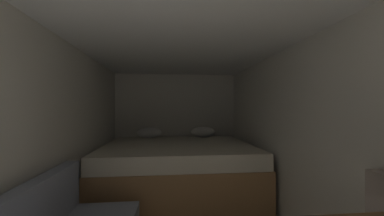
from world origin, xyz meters
TOP-DOWN VIEW (x-y plane):
  - wall_back at (0.00, 4.29)m, footprint 2.48×0.05m
  - wall_left at (-1.21, 1.83)m, footprint 0.05×4.87m
  - wall_right at (1.21, 1.83)m, footprint 0.05×4.87m
  - ceiling_slab at (0.00, 1.83)m, footprint 2.48×4.87m
  - bed at (0.00, 3.28)m, footprint 2.26×1.91m

SIDE VIEW (x-z plane):
  - bed at x=0.00m, z-range -0.09..0.86m
  - wall_back at x=0.00m, z-range 0.00..1.99m
  - wall_left at x=-1.21m, z-range 0.00..1.99m
  - wall_right at x=1.21m, z-range 0.00..1.99m
  - ceiling_slab at x=0.00m, z-range 1.99..2.04m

